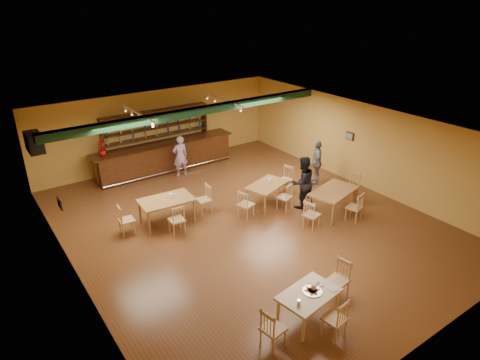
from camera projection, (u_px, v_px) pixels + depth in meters
floor at (246, 222)px, 12.95m from camera, size 12.00×12.00×0.00m
ceiling_beam at (197, 111)px, 13.87m from camera, size 10.00×0.30×0.25m
track_rail_left at (138, 114)px, 13.35m from camera, size 0.05×2.50×0.05m
track_rail_right at (223, 100)px, 15.02m from camera, size 0.05×2.50×0.05m
ac_unit at (35, 142)px, 12.62m from camera, size 0.34×0.70×0.48m
picture_left at (60, 203)px, 10.41m from camera, size 0.04×0.34×0.28m
picture_right at (350, 136)px, 15.23m from camera, size 0.04×0.34×0.28m
bar_counter at (165, 157)px, 16.47m from camera, size 5.68×0.85×1.13m
back_bar_hutch at (157, 139)px, 16.71m from camera, size 4.39×0.40×2.28m
poinsettia at (102, 149)px, 14.88m from camera, size 0.38×0.38×0.52m
dining_table_a at (167, 211)px, 12.77m from camera, size 1.65×1.06×0.79m
dining_table_b at (267, 194)px, 13.93m from camera, size 1.63×1.26×0.72m
dining_table_d at (333, 202)px, 13.33m from camera, size 1.80×1.33×0.80m
near_table at (308, 306)px, 8.99m from camera, size 1.41×1.02×0.70m
pizza_tray at (312, 291)px, 8.89m from camera, size 0.43×0.43×0.01m
parmesan_shaker at (299, 302)px, 8.50m from camera, size 0.08×0.08×0.11m
napkin_stack at (314, 282)px, 9.15m from camera, size 0.23×0.19×0.03m
pizza_server at (316, 287)px, 8.99m from camera, size 0.33×0.17×0.00m
side_plate at (333, 289)px, 8.97m from camera, size 0.25×0.25×0.01m
patron_bar at (180, 156)px, 15.88m from camera, size 0.61×0.42×1.59m
patron_right_a at (302, 182)px, 13.54m from camera, size 0.91×0.74×1.75m
patron_right_b at (316, 162)px, 15.28m from camera, size 0.89×1.02×1.65m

